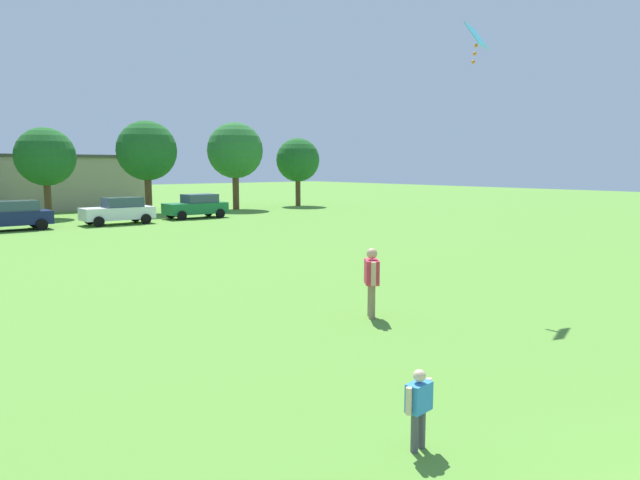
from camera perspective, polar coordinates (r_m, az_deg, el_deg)
ground_plane at (r=30.96m, az=-26.56°, el=-0.10°), size 160.00×160.00×0.00m
child_kite_flyer at (r=7.63m, az=9.89°, el=-15.76°), size 0.51×0.23×1.07m
adult_bystander at (r=13.68m, az=5.21°, el=-3.68°), size 0.58×0.67×1.69m
kite at (r=16.75m, az=15.39°, el=18.87°), size 1.06×0.74×1.05m
parked_car_navy_1 at (r=36.70m, az=-28.59°, el=2.18°), size 4.30×2.02×1.68m
parked_car_white_2 at (r=37.93m, az=-19.53°, el=2.79°), size 4.30×2.02×1.68m
parked_car_green_3 at (r=40.94m, az=-12.29°, el=3.36°), size 4.30×2.02×1.68m
tree_center_left at (r=44.39m, az=-25.85°, el=7.51°), size 4.06×4.06×6.33m
tree_center_right at (r=45.88m, az=-16.99°, el=8.54°), size 4.55×4.55×7.09m
tree_right at (r=48.83m, az=-8.52°, el=8.85°), size 4.68×4.68×7.29m
tree_far_right at (r=52.59m, az=-2.24°, el=8.01°), size 3.98×3.98×6.19m
house_left at (r=53.14m, az=-24.79°, el=5.30°), size 14.17×6.82×4.58m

